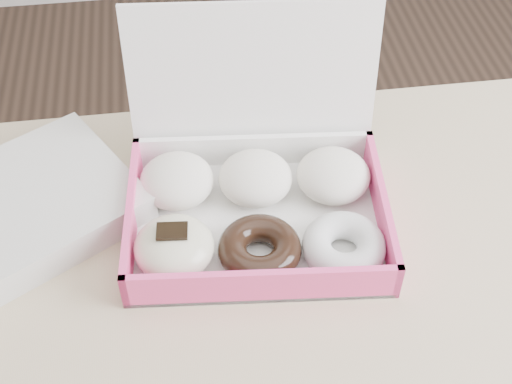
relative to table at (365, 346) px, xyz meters
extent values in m
cube|color=tan|center=(0.00, 0.00, 0.06)|extent=(1.20, 0.80, 0.04)
cylinder|color=tan|center=(-0.55, 0.35, -0.32)|extent=(0.05, 0.05, 0.71)
cube|color=white|center=(-0.12, 0.15, 0.08)|extent=(0.34, 0.27, 0.01)
cube|color=#FD488C|center=(-0.13, 0.03, 0.11)|extent=(0.32, 0.04, 0.05)
cube|color=white|center=(-0.11, 0.26, 0.11)|extent=(0.32, 0.04, 0.05)
cube|color=#FD488C|center=(-0.27, 0.16, 0.11)|extent=(0.03, 0.24, 0.05)
cube|color=#FD488C|center=(0.04, 0.13, 0.11)|extent=(0.03, 0.24, 0.05)
cube|color=white|center=(-0.10, 0.28, 0.20)|extent=(0.33, 0.06, 0.24)
ellipsoid|color=white|center=(-0.21, 0.21, 0.11)|extent=(0.11, 0.11, 0.05)
ellipsoid|color=white|center=(-0.11, 0.20, 0.11)|extent=(0.11, 0.11, 0.05)
ellipsoid|color=white|center=(-0.01, 0.19, 0.11)|extent=(0.11, 0.11, 0.05)
ellipsoid|color=beige|center=(-0.22, 0.10, 0.11)|extent=(0.11, 0.11, 0.05)
cube|color=black|center=(-0.22, 0.10, 0.14)|extent=(0.04, 0.03, 0.00)
torus|color=black|center=(-0.12, 0.09, 0.10)|extent=(0.11, 0.11, 0.04)
torus|color=white|center=(-0.02, 0.08, 0.10)|extent=(0.11, 0.11, 0.04)
cube|color=silver|center=(-0.41, 0.20, 0.10)|extent=(0.34, 0.32, 0.04)
camera|label=1|loc=(-0.20, -0.45, 0.77)|focal=50.00mm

